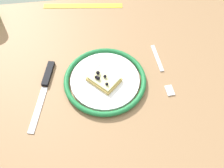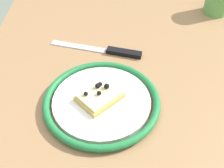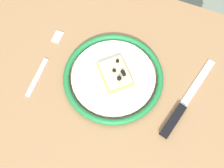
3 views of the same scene
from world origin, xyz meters
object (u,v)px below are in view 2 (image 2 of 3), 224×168
dining_table (124,147)px  knife (110,51)px  pizza_slice_near (100,96)px  plate (102,101)px

dining_table → knife: 0.25m
dining_table → pizza_slice_near: pizza_slice_near is taller
knife → dining_table: bearing=-170.7°
plate → knife: 0.18m
dining_table → plate: bearing=50.2°
plate → dining_table: bearing=-129.8°
pizza_slice_near → plate: bearing=-133.2°
plate → pizza_slice_near: 0.01m
dining_table → pizza_slice_near: bearing=50.0°
plate → knife: plate is taller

